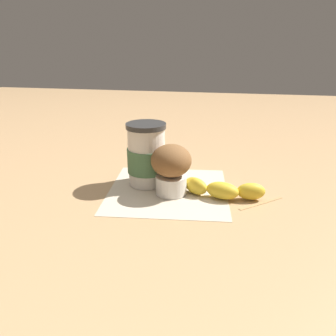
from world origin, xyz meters
name	(u,v)px	position (x,y,z in m)	size (l,w,h in m)	color
ground_plane	(168,190)	(0.00, 0.00, 0.00)	(3.00, 3.00, 0.00)	tan
paper_napkin	(168,190)	(0.00, 0.00, 0.00)	(0.25, 0.25, 0.00)	beige
coffee_cup	(147,156)	(-0.05, 0.03, 0.07)	(0.09, 0.09, 0.14)	silver
muffin	(171,167)	(0.01, -0.01, 0.06)	(0.08, 0.08, 0.11)	white
banana	(223,189)	(0.12, -0.02, 0.02)	(0.17, 0.07, 0.03)	gold
wooden_stirrer	(261,203)	(0.19, -0.03, 0.00)	(0.11, 0.01, 0.00)	tan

